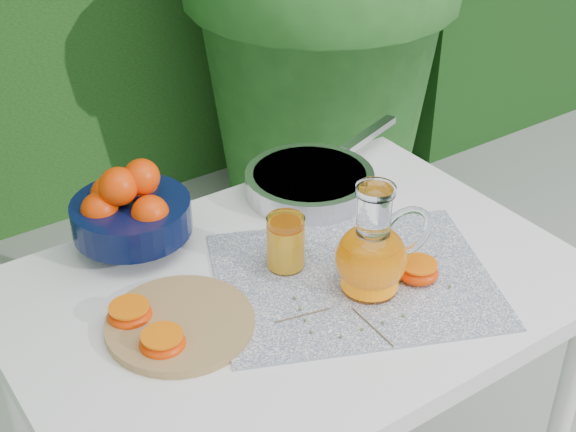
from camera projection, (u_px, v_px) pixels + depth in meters
white_table at (294, 318)px, 1.47m from camera, size 1.00×0.70×0.75m
placemat at (354, 280)px, 1.43m from camera, size 0.59×0.54×0.00m
cutting_board at (180, 324)px, 1.32m from camera, size 0.31×0.31×0.02m
fruit_bowl at (130, 209)px, 1.48m from camera, size 0.28×0.28×0.18m
juice_pitcher at (373, 254)px, 1.37m from camera, size 0.19×0.15×0.21m
juice_tumbler at (286, 243)px, 1.43m from camera, size 0.08×0.08×0.10m
saute_pan at (311, 181)px, 1.67m from camera, size 0.49×0.34×0.05m
orange_halves at (242, 308)px, 1.33m from camera, size 0.55×0.26×0.04m
thyme_sprigs at (367, 302)px, 1.37m from camera, size 0.35×0.20×0.01m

